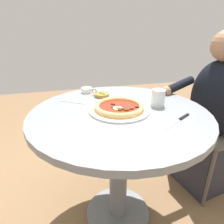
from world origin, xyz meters
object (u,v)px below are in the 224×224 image
object	(u,v)px
steak_knife	(181,119)
olive_pan	(101,95)
ramekin_capers	(87,90)
pizza_on_plate	(119,108)
diner_person	(209,126)
dining_table	(119,136)
cafe_chair_diner	(224,120)
water_glass	(158,99)
fork_utensil	(71,102)

from	to	relation	value
steak_knife	olive_pan	size ratio (longest dim) A/B	1.88
ramekin_capers	pizza_on_plate	bearing A→B (deg)	-161.22
olive_pan	diner_person	xyz separation A→B (m)	(-0.15, -0.74, -0.25)
dining_table	steak_knife	size ratio (longest dim) A/B	4.93
dining_table	pizza_on_plate	world-z (taller)	pizza_on_plate
pizza_on_plate	olive_pan	world-z (taller)	olive_pan
ramekin_capers	olive_pan	distance (m)	0.13
olive_pan	cafe_chair_diner	xyz separation A→B (m)	(-0.13, -0.88, -0.23)
ramekin_capers	diner_person	distance (m)	0.90
pizza_on_plate	olive_pan	distance (m)	0.25
water_glass	steak_knife	distance (m)	0.20
dining_table	water_glass	bearing A→B (deg)	-85.46
olive_pan	fork_utensil	distance (m)	0.20
ramekin_capers	cafe_chair_diner	xyz separation A→B (m)	(-0.23, -0.96, -0.23)
fork_utensil	diner_person	world-z (taller)	diner_person
olive_pan	fork_utensil	xyz separation A→B (m)	(-0.06, 0.19, -0.01)
pizza_on_plate	fork_utensil	xyz separation A→B (m)	(0.19, 0.23, -0.02)
ramekin_capers	cafe_chair_diner	world-z (taller)	cafe_chair_diner
dining_table	water_glass	size ratio (longest dim) A/B	10.19
water_glass	olive_pan	distance (m)	0.36
dining_table	olive_pan	world-z (taller)	olive_pan
pizza_on_plate	steak_knife	xyz separation A→B (m)	(-0.18, -0.25, -0.01)
diner_person	cafe_chair_diner	xyz separation A→B (m)	(0.02, -0.14, 0.02)
olive_pan	diner_person	size ratio (longest dim) A/B	0.09
dining_table	steak_knife	distance (m)	0.34
pizza_on_plate	steak_knife	bearing A→B (deg)	-125.11
ramekin_capers	olive_pan	world-z (taller)	olive_pan
steak_knife	fork_utensil	bearing A→B (deg)	52.83
pizza_on_plate	steak_knife	size ratio (longest dim) A/B	1.67
pizza_on_plate	cafe_chair_diner	size ratio (longest dim) A/B	0.36
pizza_on_plate	fork_utensil	world-z (taller)	pizza_on_plate
diner_person	water_glass	bearing A→B (deg)	100.94
pizza_on_plate	diner_person	bearing A→B (deg)	-81.51
pizza_on_plate	olive_pan	xyz separation A→B (m)	(0.25, 0.04, -0.00)
olive_pan	pizza_on_plate	bearing A→B (deg)	-170.48
pizza_on_plate	fork_utensil	distance (m)	0.30
steak_knife	diner_person	bearing A→B (deg)	-57.54
pizza_on_plate	dining_table	bearing A→B (deg)	172.99
diner_person	pizza_on_plate	bearing A→B (deg)	98.49
pizza_on_plate	water_glass	size ratio (longest dim) A/B	3.45
water_glass	diner_person	size ratio (longest dim) A/B	0.08
water_glass	olive_pan	xyz separation A→B (m)	(0.24, 0.27, -0.03)
pizza_on_plate	olive_pan	bearing A→B (deg)	9.52
ramekin_capers	fork_utensil	world-z (taller)	ramekin_capers
fork_utensil	steak_knife	bearing A→B (deg)	-127.17
steak_knife	fork_utensil	distance (m)	0.61
fork_utensil	diner_person	distance (m)	0.97
pizza_on_plate	water_glass	world-z (taller)	water_glass
dining_table	diner_person	xyz separation A→B (m)	(0.11, -0.70, -0.09)
water_glass	fork_utensil	xyz separation A→B (m)	(0.18, 0.46, -0.04)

